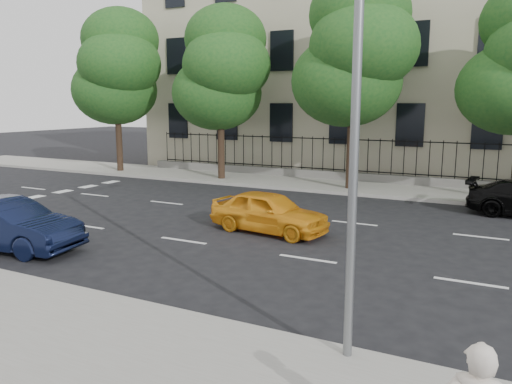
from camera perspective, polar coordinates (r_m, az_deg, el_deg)
ground at (r=11.29m, az=1.31°, el=-11.12°), size 120.00×120.00×0.00m
near_sidewalk at (r=8.17m, az=-11.58°, el=-19.50°), size 60.00×4.00×0.15m
far_sidewalk at (r=24.28m, az=15.66°, el=0.20°), size 60.00×4.00×0.15m
lane_markings at (r=15.51m, az=8.91°, el=-5.29°), size 49.60×4.62×0.01m
crosswalk at (r=23.63m, az=-25.52°, el=-0.85°), size 0.50×12.10×0.01m
masonry_building at (r=33.14m, az=19.62°, el=18.08°), size 34.60×12.11×18.50m
iron_fence at (r=25.84m, az=16.46°, el=2.03°), size 30.00×0.50×2.20m
street_light at (r=8.07m, az=12.68°, el=17.43°), size 0.25×3.32×8.05m
tree_a at (r=30.77m, az=-15.49°, el=13.53°), size 5.71×5.31×9.39m
tree_b at (r=26.61m, az=-3.86°, el=13.85°), size 5.53×5.12×8.97m
tree_c at (r=23.89m, az=11.31°, el=15.48°), size 5.89×5.50×9.80m
yellow_taxi at (r=15.97m, az=1.49°, el=-2.27°), size 4.10×2.08×1.34m
navy_sedan at (r=15.68m, az=-26.60°, el=-3.39°), size 4.53×2.05×1.44m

